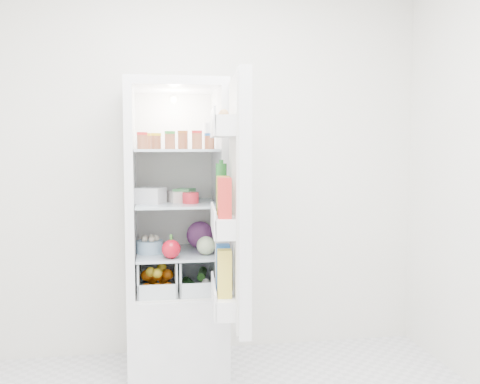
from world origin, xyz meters
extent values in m
cube|color=silver|center=(0.00, 1.50, 1.30)|extent=(3.00, 0.02, 2.60)
cube|color=silver|center=(0.00, -1.50, 1.30)|extent=(3.00, 0.02, 2.60)
cube|color=silver|center=(-0.20, 1.21, 0.25)|extent=(0.60, 0.60, 0.50)
cube|color=silver|center=(-0.20, 1.21, 1.77)|extent=(0.60, 0.60, 0.05)
cube|color=silver|center=(-0.20, 1.49, 1.12)|extent=(0.60, 0.05, 1.25)
cube|color=silver|center=(-0.47, 1.21, 1.12)|extent=(0.05, 0.60, 1.25)
cube|color=silver|center=(0.07, 1.21, 1.12)|extent=(0.05, 0.60, 1.25)
cube|color=white|center=(-0.20, 1.46, 1.12)|extent=(0.50, 0.01, 1.25)
sphere|color=white|center=(-0.20, 1.42, 1.71)|extent=(0.05, 0.05, 0.05)
cube|color=#AFC0CD|center=(-0.20, 1.19, 0.74)|extent=(0.49, 0.53, 0.01)
cube|color=#AFC0CD|center=(-0.20, 1.19, 1.05)|extent=(0.49, 0.53, 0.02)
cube|color=#AFC0CD|center=(-0.20, 1.19, 1.38)|extent=(0.49, 0.53, 0.02)
cylinder|color=#B21919|center=(-0.40, 1.05, 1.43)|extent=(0.06, 0.06, 0.08)
cylinder|color=gold|center=(-0.32, 1.10, 1.43)|extent=(0.06, 0.06, 0.08)
cylinder|color=#267226|center=(-0.24, 1.02, 1.43)|extent=(0.06, 0.06, 0.08)
cylinder|color=brown|center=(-0.16, 1.12, 1.43)|extent=(0.06, 0.06, 0.08)
cylinder|color=#B21919|center=(-0.08, 1.05, 1.43)|extent=(0.06, 0.06, 0.08)
cylinder|color=#194C8C|center=(0.00, 1.10, 1.43)|extent=(0.06, 0.06, 0.08)
cylinder|color=#BF8C19|center=(-0.36, 1.28, 1.43)|extent=(0.06, 0.06, 0.08)
cylinder|color=white|center=(-0.01, 1.18, 1.47)|extent=(0.06, 0.06, 0.16)
cube|color=silver|center=(-0.36, 1.15, 1.11)|extent=(0.20, 0.20, 0.10)
cube|color=silver|center=(-0.18, 1.20, 1.09)|extent=(0.15, 0.15, 0.07)
cylinder|color=red|center=(-0.12, 1.12, 1.09)|extent=(0.13, 0.13, 0.07)
cube|color=silver|center=(-0.30, 1.35, 1.08)|extent=(0.17, 0.14, 0.04)
cube|color=#449652|center=(-0.15, 1.23, 1.10)|extent=(0.15, 0.17, 0.08)
sphere|color=#54205D|center=(-0.05, 1.29, 0.83)|extent=(0.17, 0.17, 0.17)
sphere|color=#B60B1C|center=(-0.24, 0.99, 0.80)|extent=(0.11, 0.11, 0.11)
cylinder|color=#95BEDE|center=(-0.36, 1.18, 0.79)|extent=(0.18, 0.18, 0.08)
sphere|color=#B2C694|center=(-0.03, 1.06, 0.80)|extent=(0.11, 0.11, 0.11)
sphere|color=orange|center=(-0.39, 1.06, 0.55)|extent=(0.07, 0.07, 0.07)
sphere|color=orange|center=(-0.32, 1.06, 0.55)|extent=(0.07, 0.07, 0.07)
sphere|color=orange|center=(-0.26, 1.06, 0.55)|extent=(0.07, 0.07, 0.07)
sphere|color=orange|center=(-0.39, 1.19, 0.61)|extent=(0.07, 0.07, 0.07)
sphere|color=orange|center=(-0.32, 1.19, 0.61)|extent=(0.07, 0.07, 0.07)
sphere|color=orange|center=(-0.26, 1.19, 0.61)|extent=(0.07, 0.07, 0.07)
sphere|color=orange|center=(-0.35, 1.31, 0.55)|extent=(0.07, 0.07, 0.07)
sphere|color=orange|center=(-0.28, 1.31, 0.55)|extent=(0.07, 0.07, 0.07)
sphere|color=yellow|center=(-0.36, 1.12, 0.64)|extent=(0.06, 0.06, 0.06)
sphere|color=yellow|center=(-0.29, 1.24, 0.64)|extent=(0.06, 0.06, 0.06)
sphere|color=yellow|center=(-0.32, 1.08, 0.64)|extent=(0.06, 0.06, 0.06)
cylinder|color=#1B531B|center=(-0.12, 1.19, 0.54)|extent=(0.09, 0.21, 0.05)
cylinder|color=#1B531B|center=(-0.04, 1.24, 0.59)|extent=(0.08, 0.21, 0.05)
sphere|color=white|center=(-0.08, 1.06, 0.54)|extent=(0.05, 0.05, 0.05)
sphere|color=white|center=(-0.03, 1.08, 0.57)|extent=(0.05, 0.05, 0.05)
cube|color=silver|center=(0.11, 0.61, 1.12)|extent=(0.11, 0.60, 1.30)
cube|color=white|center=(0.07, 0.61, 1.12)|extent=(0.05, 0.56, 1.26)
cube|color=white|center=(0.02, 0.62, 1.50)|extent=(0.15, 0.51, 0.10)
cube|color=white|center=(0.02, 0.62, 1.00)|extent=(0.15, 0.51, 0.10)
cube|color=white|center=(0.02, 0.62, 0.60)|extent=(0.15, 0.51, 0.10)
sphere|color=#A27649|center=(0.01, 0.50, 1.56)|extent=(0.05, 0.05, 0.05)
sphere|color=#A27649|center=(0.01, 0.58, 1.56)|extent=(0.05, 0.05, 0.05)
sphere|color=#A27649|center=(0.02, 0.66, 1.56)|extent=(0.05, 0.05, 0.05)
sphere|color=#A27649|center=(0.03, 0.74, 1.56)|extent=(0.05, 0.05, 0.05)
sphere|color=#A27649|center=(0.03, 0.81, 1.56)|extent=(0.05, 0.05, 0.05)
cylinder|color=#1C6323|center=(0.03, 0.77, 1.18)|extent=(0.06, 0.06, 0.26)
cube|color=gold|center=(0.01, 0.59, 1.15)|extent=(0.07, 0.07, 0.20)
cube|color=red|center=(0.00, 0.44, 1.15)|extent=(0.07, 0.07, 0.20)
cube|color=white|center=(0.03, 0.77, 0.77)|extent=(0.08, 0.08, 0.24)
cube|color=blue|center=(0.02, 0.62, 0.77)|extent=(0.08, 0.08, 0.24)
cube|color=#FBE047|center=(0.00, 0.47, 0.77)|extent=(0.08, 0.08, 0.24)
camera|label=1|loc=(-0.34, -2.13, 1.39)|focal=40.00mm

